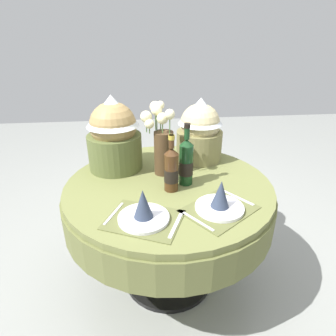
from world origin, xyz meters
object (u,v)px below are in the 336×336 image
Objects in this scene: place_setting_left at (143,212)px; flower_vase at (162,141)px; gift_tub_back_right at (200,128)px; place_setting_right at (220,201)px; wine_bottle_centre at (186,162)px; wine_bottle_left at (171,170)px; gift_tub_back_left at (114,131)px; dining_table at (169,203)px.

place_setting_left is 0.95× the size of flower_vase.
place_setting_right is at bearing -92.32° from gift_tub_back_right.
flower_vase is at bearing 75.25° from place_setting_left.
wine_bottle_centre is 0.85× the size of gift_tub_back_right.
wine_bottle_left is at bearing 59.17° from place_setting_left.
flower_vase is 1.05× the size of gift_tub_back_right.
place_setting_left is 1.16× the size of wine_bottle_centre.
place_setting_right is 0.32m from wine_bottle_left.
place_setting_right is 0.66m from gift_tub_back_right.
wine_bottle_centre is at bearing 112.93° from place_setting_right.
flower_vase is 1.38× the size of wine_bottle_left.
wine_bottle_centre is 0.38m from gift_tub_back_right.
place_setting_left is at bearing -75.17° from gift_tub_back_left.
place_setting_left is at bearing -104.75° from flower_vase.
gift_tub_back_right is (0.03, 0.63, 0.17)m from place_setting_right.
wine_bottle_left is at bearing -144.61° from wine_bottle_centre.
flower_vase is 0.94× the size of gift_tub_back_left.
dining_table is at bearing 125.56° from place_setting_right.
dining_table is 0.37m from flower_vase.
gift_tub_back_right is at bearing 66.90° from wine_bottle_centre.
place_setting_right is at bearing -60.82° from flower_vase.
gift_tub_back_right is at bearing 87.68° from place_setting_right.
dining_table is 0.28m from wine_bottle_left.
gift_tub_back_right is at bearing 8.41° from gift_tub_back_left.
wine_bottle_centre is 0.50m from gift_tub_back_left.
gift_tub_back_left is (-0.32, 0.33, 0.12)m from wine_bottle_left.
place_setting_left is 0.32m from wine_bottle_left.
place_setting_left is at bearing -127.00° from wine_bottle_centre.
gift_tub_back_right reaches higher than place_setting_right.
gift_tub_back_right is at bearing 59.57° from place_setting_left.
gift_tub_back_left is 0.56m from gift_tub_back_right.
place_setting_left is at bearing -172.91° from place_setting_right.
place_setting_right is at bearing -46.37° from wine_bottle_left.
flower_vase is (0.13, 0.49, 0.16)m from place_setting_left.
dining_table is 0.43m from place_setting_left.
gift_tub_back_left is (-0.31, 0.24, 0.38)m from dining_table.
wine_bottle_centre is at bearing -32.67° from gift_tub_back_left.
flower_vase reaches higher than place_setting_left.
place_setting_left is 0.38m from place_setting_right.
wine_bottle_left is at bearing -120.17° from gift_tub_back_right.
flower_vase is at bearing 101.34° from dining_table.
wine_bottle_centre reaches higher than place_setting_left.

